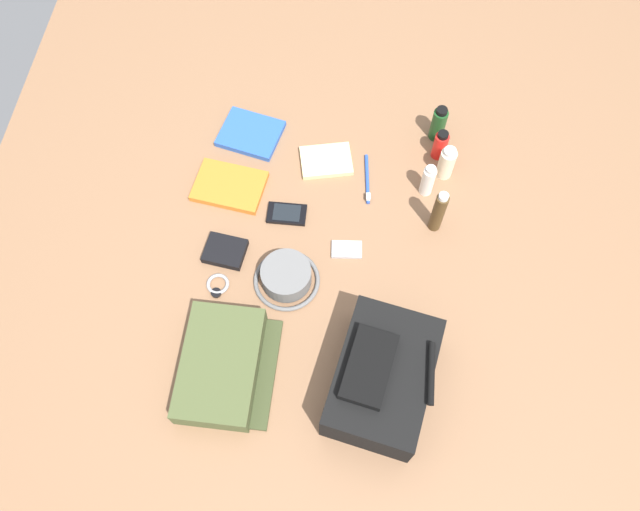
{
  "coord_description": "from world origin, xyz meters",
  "views": [
    {
      "loc": [
        0.74,
        0.08,
        1.58
      ],
      "look_at": [
        0.0,
        0.0,
        0.04
      ],
      "focal_mm": 35.44,
      "sensor_mm": 36.0,
      "label": 1
    }
  ],
  "objects_px": {
    "travel_guidebook": "(229,186)",
    "media_player": "(347,250)",
    "sunscreen_spray": "(440,145)",
    "notepad": "(326,161)",
    "bucket_hat": "(286,277)",
    "paperback_novel": "(251,134)",
    "toothbrush": "(367,181)",
    "shampoo_bottle": "(438,124)",
    "cell_phone": "(287,214)",
    "wallet": "(225,251)",
    "backpack": "(382,377)",
    "toiletry_pouch": "(223,366)",
    "toothpaste_tube": "(428,180)",
    "wristwatch": "(218,285)",
    "cologne_bottle": "(438,212)",
    "lotion_bottle": "(447,163)"
  },
  "relations": [
    {
      "from": "backpack",
      "to": "notepad",
      "type": "xyz_separation_m",
      "value": [
        -0.66,
        -0.2,
        -0.07
      ]
    },
    {
      "from": "shampoo_bottle",
      "to": "travel_guidebook",
      "type": "distance_m",
      "value": 0.65
    },
    {
      "from": "travel_guidebook",
      "to": "sunscreen_spray",
      "type": "bearing_deg",
      "value": 106.59
    },
    {
      "from": "backpack",
      "to": "media_player",
      "type": "xyz_separation_m",
      "value": [
        -0.37,
        -0.12,
        -0.07
      ]
    },
    {
      "from": "lotion_bottle",
      "to": "toothbrush",
      "type": "xyz_separation_m",
      "value": [
        0.06,
        -0.22,
        -0.05
      ]
    },
    {
      "from": "travel_guidebook",
      "to": "notepad",
      "type": "xyz_separation_m",
      "value": [
        -0.12,
        0.27,
        -0.0
      ]
    },
    {
      "from": "travel_guidebook",
      "to": "media_player",
      "type": "relative_size",
      "value": 2.5
    },
    {
      "from": "paperback_novel",
      "to": "cell_phone",
      "type": "height_order",
      "value": "paperback_novel"
    },
    {
      "from": "sunscreen_spray",
      "to": "notepad",
      "type": "relative_size",
      "value": 0.7
    },
    {
      "from": "toiletry_pouch",
      "to": "shampoo_bottle",
      "type": "relative_size",
      "value": 2.4
    },
    {
      "from": "media_player",
      "to": "bucket_hat",
      "type": "bearing_deg",
      "value": -54.46
    },
    {
      "from": "cell_phone",
      "to": "backpack",
      "type": "bearing_deg",
      "value": 32.34
    },
    {
      "from": "bucket_hat",
      "to": "toothbrush",
      "type": "bearing_deg",
      "value": 149.9
    },
    {
      "from": "backpack",
      "to": "toiletry_pouch",
      "type": "distance_m",
      "value": 0.4
    },
    {
      "from": "cologne_bottle",
      "to": "wristwatch",
      "type": "bearing_deg",
      "value": -66.93
    },
    {
      "from": "shampoo_bottle",
      "to": "cell_phone",
      "type": "distance_m",
      "value": 0.53
    },
    {
      "from": "toothbrush",
      "to": "sunscreen_spray",
      "type": "bearing_deg",
      "value": 120.55
    },
    {
      "from": "cologne_bottle",
      "to": "wristwatch",
      "type": "height_order",
      "value": "cologne_bottle"
    },
    {
      "from": "toothpaste_tube",
      "to": "toothbrush",
      "type": "xyz_separation_m",
      "value": [
        -0.01,
        -0.17,
        -0.05
      ]
    },
    {
      "from": "sunscreen_spray",
      "to": "wallet",
      "type": "xyz_separation_m",
      "value": [
        0.39,
        -0.58,
        -0.04
      ]
    },
    {
      "from": "lotion_bottle",
      "to": "notepad",
      "type": "xyz_separation_m",
      "value": [
        -0.0,
        -0.35,
        -0.05
      ]
    },
    {
      "from": "toothbrush",
      "to": "wallet",
      "type": "bearing_deg",
      "value": -54.34
    },
    {
      "from": "toiletry_pouch",
      "to": "wallet",
      "type": "xyz_separation_m",
      "value": [
        -0.33,
        -0.05,
        -0.02
      ]
    },
    {
      "from": "toiletry_pouch",
      "to": "bucket_hat",
      "type": "bearing_deg",
      "value": 153.89
    },
    {
      "from": "shampoo_bottle",
      "to": "paperback_novel",
      "type": "bearing_deg",
      "value": -84.26
    },
    {
      "from": "cell_phone",
      "to": "wristwatch",
      "type": "xyz_separation_m",
      "value": [
        0.24,
        -0.16,
        -0.0
      ]
    },
    {
      "from": "shampoo_bottle",
      "to": "sunscreen_spray",
      "type": "bearing_deg",
      "value": 6.93
    },
    {
      "from": "bucket_hat",
      "to": "toothbrush",
      "type": "xyz_separation_m",
      "value": [
        -0.34,
        0.2,
        -0.02
      ]
    },
    {
      "from": "toothpaste_tube",
      "to": "cell_phone",
      "type": "distance_m",
      "value": 0.41
    },
    {
      "from": "backpack",
      "to": "sunscreen_spray",
      "type": "distance_m",
      "value": 0.73
    },
    {
      "from": "lotion_bottle",
      "to": "toothpaste_tube",
      "type": "xyz_separation_m",
      "value": [
        0.07,
        -0.05,
        0.0
      ]
    },
    {
      "from": "toiletry_pouch",
      "to": "cell_phone",
      "type": "distance_m",
      "value": 0.48
    },
    {
      "from": "backpack",
      "to": "bucket_hat",
      "type": "relative_size",
      "value": 2.02
    },
    {
      "from": "paperback_novel",
      "to": "wallet",
      "type": "relative_size",
      "value": 1.88
    },
    {
      "from": "bucket_hat",
      "to": "sunscreen_spray",
      "type": "bearing_deg",
      "value": 138.91
    },
    {
      "from": "lotion_bottle",
      "to": "toothpaste_tube",
      "type": "bearing_deg",
      "value": -38.13
    },
    {
      "from": "paperback_novel",
      "to": "wristwatch",
      "type": "xyz_separation_m",
      "value": [
        0.51,
        -0.01,
        -0.0
      ]
    },
    {
      "from": "travel_guidebook",
      "to": "media_player",
      "type": "xyz_separation_m",
      "value": [
        0.17,
        0.36,
        -0.0
      ]
    },
    {
      "from": "sunscreen_spray",
      "to": "wallet",
      "type": "relative_size",
      "value": 0.96
    },
    {
      "from": "shampoo_bottle",
      "to": "travel_guidebook",
      "type": "xyz_separation_m",
      "value": [
        0.25,
        -0.6,
        -0.05
      ]
    },
    {
      "from": "wristwatch",
      "to": "notepad",
      "type": "height_order",
      "value": "notepad"
    },
    {
      "from": "paperback_novel",
      "to": "toothbrush",
      "type": "distance_m",
      "value": 0.39
    },
    {
      "from": "bucket_hat",
      "to": "wristwatch",
      "type": "distance_m",
      "value": 0.19
    },
    {
      "from": "toiletry_pouch",
      "to": "paperback_novel",
      "type": "relative_size",
      "value": 1.46
    },
    {
      "from": "bucket_hat",
      "to": "cologne_bottle",
      "type": "relative_size",
      "value": 1.08
    },
    {
      "from": "backpack",
      "to": "toiletry_pouch",
      "type": "xyz_separation_m",
      "value": [
        0.0,
        -0.4,
        -0.04
      ]
    },
    {
      "from": "bucket_hat",
      "to": "toothpaste_tube",
      "type": "xyz_separation_m",
      "value": [
        -0.33,
        0.37,
        0.03
      ]
    },
    {
      "from": "toothbrush",
      "to": "notepad",
      "type": "bearing_deg",
      "value": -114.9
    },
    {
      "from": "bucket_hat",
      "to": "paperback_novel",
      "type": "relative_size",
      "value": 0.88
    },
    {
      "from": "toothpaste_tube",
      "to": "notepad",
      "type": "bearing_deg",
      "value": -103.24
    }
  ]
}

